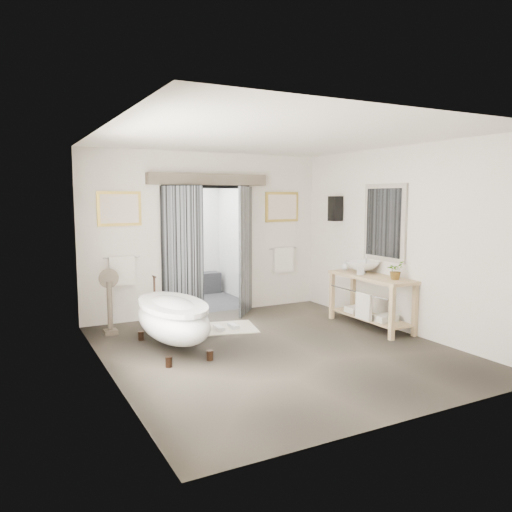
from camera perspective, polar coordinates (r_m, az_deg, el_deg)
name	(u,v)px	position (r m, az deg, el deg)	size (l,w,h in m)	color
ground_plane	(276,350)	(7.07, 2.30, -10.63)	(5.00, 5.00, 0.00)	brown
room_shell	(279,216)	(6.63, 2.63, 4.56)	(4.52, 5.02, 2.91)	beige
shower_room	(180,255)	(10.46, -8.66, 0.07)	(2.22, 2.01, 2.51)	#29292A
back_wall_dressing	(211,228)	(8.84, -5.18, 3.18)	(3.82, 0.72, 2.52)	black
clawfoot_tub	(173,318)	(7.04, -9.51, -7.01)	(0.84, 1.88, 0.92)	black
vanity	(370,297)	(8.31, 12.92, -4.56)	(0.57, 1.60, 0.85)	tan
pedestal_mirror	(110,306)	(8.03, -16.37, -5.52)	(0.30, 0.20, 1.03)	#4D4336
rug	(218,328)	(8.14, -4.36, -8.24)	(1.20, 0.80, 0.01)	beige
slippers	(226,327)	(8.09, -3.44, -8.09)	(0.37, 0.28, 0.05)	silver
basin	(362,267)	(8.49, 12.07, -1.27)	(0.57, 0.57, 0.20)	white
plant	(395,270)	(7.94, 15.63, -1.58)	(0.26, 0.22, 0.29)	gray
soap_bottle_a	(360,269)	(8.28, 11.84, -1.45)	(0.09, 0.09, 0.20)	gray
soap_bottle_b	(345,266)	(8.77, 10.11, -1.12)	(0.12, 0.12, 0.15)	gray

